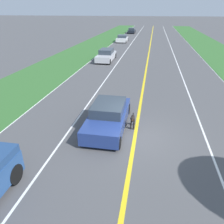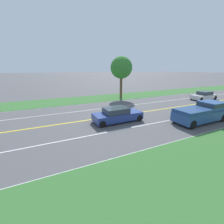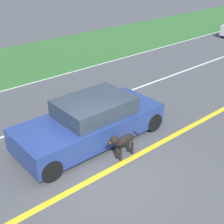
% 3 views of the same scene
% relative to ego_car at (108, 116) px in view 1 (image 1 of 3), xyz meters
% --- Properties ---
extents(ground_plane, '(400.00, 400.00, 0.00)m').
position_rel_ego_car_xyz_m(ground_plane, '(-1.54, 0.76, -0.64)').
color(ground_plane, '#4C4C4F').
extents(centre_divider_line, '(0.18, 160.00, 0.01)m').
position_rel_ego_car_xyz_m(centre_divider_line, '(-1.54, 0.76, -0.63)').
color(centre_divider_line, yellow).
rests_on(centre_divider_line, ground).
extents(lane_edge_line_right, '(0.14, 160.00, 0.01)m').
position_rel_ego_car_xyz_m(lane_edge_line_right, '(5.46, 0.76, -0.63)').
color(lane_edge_line_right, white).
rests_on(lane_edge_line_right, ground).
extents(lane_dash_same_dir, '(0.10, 160.00, 0.01)m').
position_rel_ego_car_xyz_m(lane_dash_same_dir, '(1.96, 0.76, -0.63)').
color(lane_dash_same_dir, white).
rests_on(lane_dash_same_dir, ground).
extents(lane_dash_oncoming, '(0.10, 160.00, 0.01)m').
position_rel_ego_car_xyz_m(lane_dash_oncoming, '(-5.04, 0.76, -0.63)').
color(lane_dash_oncoming, white).
rests_on(lane_dash_oncoming, ground).
extents(ego_car, '(1.93, 4.62, 1.36)m').
position_rel_ego_car_xyz_m(ego_car, '(0.00, 0.00, 0.00)').
color(ego_car, navy).
rests_on(ego_car, ground).
extents(dog, '(0.26, 1.20, 0.86)m').
position_rel_ego_car_xyz_m(dog, '(-1.31, -0.10, -0.10)').
color(dog, black).
rests_on(dog, ground).
extents(car_trailing_near, '(1.81, 4.74, 1.39)m').
position_rel_ego_car_xyz_m(car_trailing_near, '(3.55, -16.51, 0.01)').
color(car_trailing_near, silver).
rests_on(car_trailing_near, ground).
extents(car_trailing_mid, '(1.94, 4.21, 1.28)m').
position_rel_ego_car_xyz_m(car_trailing_mid, '(3.95, -33.68, -0.04)').
color(car_trailing_mid, white).
rests_on(car_trailing_mid, ground).
extents(car_trailing_far, '(1.80, 4.74, 1.29)m').
position_rel_ego_car_xyz_m(car_trailing_far, '(3.85, -50.91, -0.03)').
color(car_trailing_far, black).
rests_on(car_trailing_far, ground).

